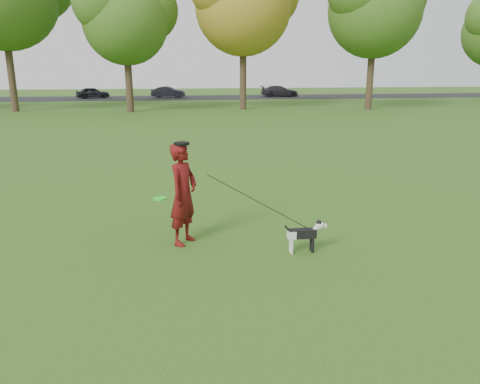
{
  "coord_description": "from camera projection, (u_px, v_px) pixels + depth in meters",
  "views": [
    {
      "loc": [
        -1.01,
        -7.88,
        3.07
      ],
      "look_at": [
        0.07,
        -0.1,
        0.95
      ],
      "focal_mm": 35.0,
      "sensor_mm": 36.0,
      "label": 1
    }
  ],
  "objects": [
    {
      "name": "dog",
      "position": [
        305.0,
        233.0,
        7.89
      ],
      "size": [
        0.75,
        0.15,
        0.57
      ],
      "color": "black",
      "rests_on": "ground"
    },
    {
      "name": "car_mid",
      "position": [
        168.0,
        92.0,
        46.37
      ],
      "size": [
        3.44,
        1.63,
        1.09
      ],
      "primitive_type": "imported",
      "rotation": [
        0.0,
        0.0,
        1.42
      ],
      "color": "black",
      "rests_on": "road"
    },
    {
      "name": "car_right",
      "position": [
        279.0,
        91.0,
        47.87
      ],
      "size": [
        3.87,
        1.68,
        1.11
      ],
      "primitive_type": "imported",
      "rotation": [
        0.0,
        0.0,
        1.54
      ],
      "color": "#252229",
      "rests_on": "road"
    },
    {
      "name": "ground",
      "position": [
        235.0,
        241.0,
        8.47
      ],
      "size": [
        120.0,
        120.0,
        0.0
      ],
      "primitive_type": "plane",
      "color": "#285116",
      "rests_on": "ground"
    },
    {
      "name": "road",
      "position": [
        184.0,
        98.0,
        46.71
      ],
      "size": [
        120.0,
        7.0,
        0.02
      ],
      "primitive_type": "cube",
      "color": "black",
      "rests_on": "ground"
    },
    {
      "name": "man_held_items",
      "position": [
        259.0,
        202.0,
        7.99
      ],
      "size": [
        2.65,
        0.85,
        1.44
      ],
      "color": "#21F11E",
      "rests_on": "ground"
    },
    {
      "name": "man",
      "position": [
        183.0,
        194.0,
        8.17
      ],
      "size": [
        0.72,
        0.79,
        1.81
      ],
      "primitive_type": "imported",
      "rotation": [
        0.0,
        0.0,
        1.01
      ],
      "color": "#500B0C",
      "rests_on": "ground"
    },
    {
      "name": "car_left",
      "position": [
        93.0,
        93.0,
        45.4
      ],
      "size": [
        3.37,
        2.19,
        1.07
      ],
      "primitive_type": "imported",
      "rotation": [
        0.0,
        0.0,
        1.9
      ],
      "color": "black",
      "rests_on": "road"
    }
  ]
}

